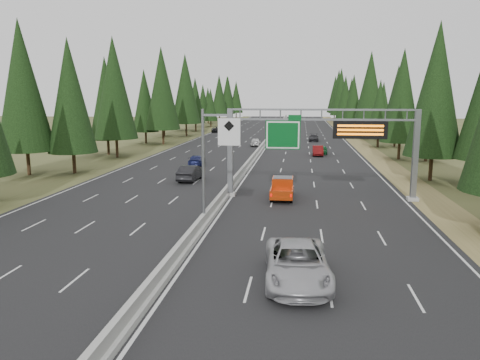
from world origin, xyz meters
name	(u,v)px	position (x,y,z in m)	size (l,w,h in m)	color
road	(265,145)	(0.00, 80.00, 0.04)	(32.00, 260.00, 0.08)	black
shoulder_right	(363,147)	(17.80, 80.00, 0.03)	(3.60, 260.00, 0.06)	olive
shoulder_left	(171,144)	(-17.80, 80.00, 0.03)	(3.60, 260.00, 0.06)	#3F4922
median_barrier	(265,143)	(0.00, 80.00, 0.41)	(0.70, 260.00, 0.85)	gray
sign_gantry	(329,139)	(8.92, 34.88, 5.27)	(16.75, 0.98, 7.80)	slate
hov_sign_pole	(212,159)	(0.58, 24.97, 4.72)	(2.80, 0.50, 8.00)	slate
tree_row_right	(394,94)	(21.71, 74.79, 9.28)	(11.91, 238.04, 18.93)	black
tree_row_left	(135,94)	(-21.87, 73.05, 9.31)	(12.14, 239.10, 18.40)	black
silver_minivan	(297,263)	(6.49, 15.69, 1.00)	(3.04, 6.59, 1.83)	#ACABB0
red_pickup	(283,187)	(5.04, 34.94, 1.04)	(1.91, 5.34, 1.74)	black
car_ahead_green	(322,150)	(9.98, 67.98, 0.74)	(1.55, 3.85, 1.31)	#145A2B
car_ahead_dkred	(318,151)	(9.20, 65.81, 0.82)	(1.58, 4.52, 1.49)	#630E0F
car_ahead_dkgrey	(314,138)	(9.21, 89.45, 0.76)	(1.91, 4.70, 1.37)	black
car_ahead_white	(286,134)	(3.39, 99.23, 0.73)	(2.15, 4.65, 1.29)	silver
car_ahead_far	(285,122)	(1.50, 147.40, 0.75)	(1.57, 3.91, 1.33)	black
car_onc_near	(190,173)	(-5.03, 42.20, 0.90)	(1.74, 4.98, 1.64)	black
car_onc_blue	(197,160)	(-6.86, 53.42, 0.73)	(1.83, 4.50, 1.31)	#161B4D
car_onc_white	(256,142)	(-1.50, 78.61, 0.81)	(1.73, 4.29, 1.46)	silver
car_onc_far	(217,129)	(-14.50, 110.99, 0.80)	(2.38, 5.16, 1.43)	black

